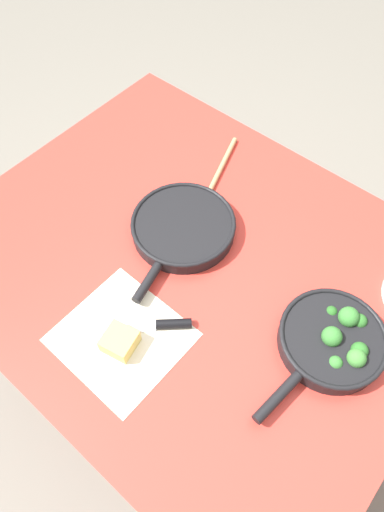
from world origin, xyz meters
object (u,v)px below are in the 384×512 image
object	(u,v)px
grater_knife	(152,325)
cheese_block	(120,341)
wooden_spoon	(209,193)
skillet_broccoli	(332,340)
skillet_eggs	(183,227)

from	to	relation	value
grater_knife	cheese_block	world-z (taller)	cheese_block
wooden_spoon	grater_knife	bearing A→B (deg)	2.37
skillet_broccoli	wooden_spoon	size ratio (longest dim) A/B	1.04
wooden_spoon	grater_knife	size ratio (longest dim) A/B	1.72
grater_knife	cheese_block	bearing A→B (deg)	31.02
skillet_broccoli	skillet_eggs	size ratio (longest dim) A/B	0.99
skillet_broccoli	skillet_eggs	distance (m)	0.48
skillet_eggs	skillet_broccoli	bearing A→B (deg)	72.75
grater_knife	wooden_spoon	bearing A→B (deg)	-111.51
skillet_eggs	cheese_block	size ratio (longest dim) A/B	4.60
skillet_eggs	cheese_block	world-z (taller)	same
skillet_eggs	cheese_block	xyz separation A→B (m)	(0.10, -0.34, -0.00)
wooden_spoon	cheese_block	bearing A→B (deg)	-3.45
wooden_spoon	cheese_block	size ratio (longest dim) A/B	4.38
wooden_spoon	cheese_block	world-z (taller)	cheese_block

